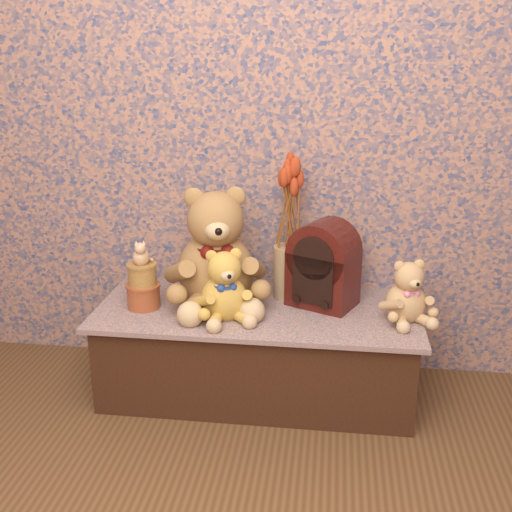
{
  "coord_description": "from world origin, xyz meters",
  "views": [
    {
      "loc": [
        0.29,
        -1.07,
        1.38
      ],
      "look_at": [
        0.0,
        1.16,
        0.62
      ],
      "focal_mm": 42.97,
      "sensor_mm": 36.0,
      "label": 1
    }
  ],
  "objects": [
    {
      "name": "display_shelf",
      "position": [
        0.0,
        1.21,
        0.19
      ],
      "size": [
        1.31,
        0.59,
        0.38
      ],
      "primitive_type": "cube",
      "color": "#394174",
      "rests_on": "ground"
    },
    {
      "name": "ceramic_vase",
      "position": [
        0.12,
        1.35,
        0.49
      ],
      "size": [
        0.16,
        0.16,
        0.22
      ],
      "primitive_type": "cylinder",
      "rotation": [
        0.0,
        0.0,
        -0.23
      ],
      "color": "tan",
      "rests_on": "display_shelf"
    },
    {
      "name": "teddy_small",
      "position": [
        0.58,
        1.18,
        0.52
      ],
      "size": [
        0.29,
        0.31,
        0.26
      ],
      "primitive_type": null,
      "rotation": [
        0.0,
        0.0,
        0.37
      ],
      "color": "tan",
      "rests_on": "display_shelf"
    },
    {
      "name": "teddy_large",
      "position": [
        -0.18,
        1.26,
        0.65
      ],
      "size": [
        0.53,
        0.59,
        0.53
      ],
      "primitive_type": null,
      "rotation": [
        0.0,
        0.0,
        0.27
      ],
      "color": "#A77240",
      "rests_on": "display_shelf"
    },
    {
      "name": "cathedral_radio",
      "position": [
        0.26,
        1.29,
        0.56
      ],
      "size": [
        0.31,
        0.28,
        0.36
      ],
      "primitive_type": null,
      "rotation": [
        0.0,
        0.0,
        -0.43
      ],
      "color": "#3B100A",
      "rests_on": "display_shelf"
    },
    {
      "name": "biscuit_tin_lower",
      "position": [
        -0.46,
        1.16,
        0.43
      ],
      "size": [
        0.17,
        0.17,
        0.1
      ],
      "primitive_type": "cylinder",
      "rotation": [
        0.0,
        0.0,
        0.33
      ],
      "color": "#B06E33",
      "rests_on": "display_shelf"
    },
    {
      "name": "cat_figurine",
      "position": [
        -0.46,
        1.16,
        0.62
      ],
      "size": [
        0.1,
        0.11,
        0.11
      ],
      "primitive_type": null,
      "rotation": [
        0.0,
        0.0,
        0.28
      ],
      "color": "silver",
      "rests_on": "biscuit_tin_upper"
    },
    {
      "name": "teddy_medium",
      "position": [
        -0.12,
        1.11,
        0.53
      ],
      "size": [
        0.33,
        0.36,
        0.3
      ],
      "primitive_type": null,
      "rotation": [
        0.0,
        0.0,
        0.41
      ],
      "color": "gold",
      "rests_on": "display_shelf"
    },
    {
      "name": "dried_stalks",
      "position": [
        0.12,
        1.35,
        0.8
      ],
      "size": [
        0.22,
        0.22,
        0.39
      ],
      "primitive_type": null,
      "rotation": [
        0.0,
        0.0,
        -0.07
      ],
      "color": "#B73D1D",
      "rests_on": "ceramic_vase"
    },
    {
      "name": "biscuit_tin_upper",
      "position": [
        -0.46,
        1.16,
        0.52
      ],
      "size": [
        0.13,
        0.13,
        0.09
      ],
      "primitive_type": "cylinder",
      "rotation": [
        0.0,
        0.0,
        0.16
      ],
      "color": "#D2BE5C",
      "rests_on": "biscuit_tin_lower"
    }
  ]
}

